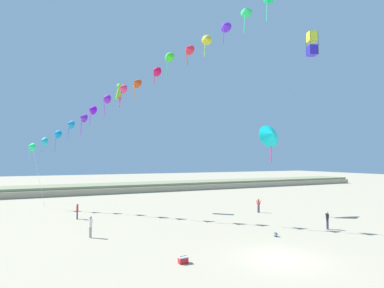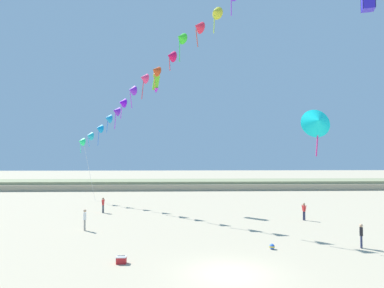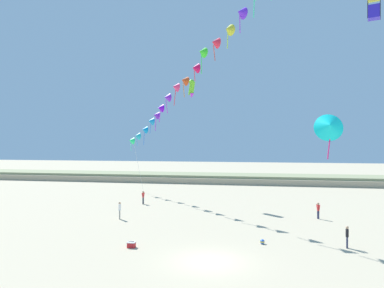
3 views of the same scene
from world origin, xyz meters
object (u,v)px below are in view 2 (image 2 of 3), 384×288
large_kite_low_lead (156,82)px  person_far_left (85,218)px  person_near_left (361,234)px  beach_cooler (121,260)px  person_mid_center (304,210)px  large_kite_high_solo (317,122)px  beach_ball (272,246)px  person_near_right (103,204)px

large_kite_low_lead → person_far_left: bearing=-109.8°
person_near_left → large_kite_low_lead: large_kite_low_lead is taller
person_far_left → beach_cooler: (4.53, -8.77, -0.80)m
person_near_left → person_mid_center: 9.80m
large_kite_low_lead → large_kite_high_solo: size_ratio=0.54×
large_kite_low_lead → beach_ball: (9.15, -19.77, -15.22)m
person_mid_center → beach_ball: bearing=-120.5°
person_near_right → large_kite_high_solo: 23.55m
person_far_left → large_kite_low_lead: large_kite_low_lead is taller
person_near_right → beach_cooler: bearing=-74.2°
beach_cooler → beach_ball: bearing=15.7°
large_kite_low_lead → large_kite_high_solo: bearing=-36.2°
large_kite_high_solo → beach_ball: (-6.53, -8.29, -9.18)m
person_mid_center → large_kite_high_solo: (0.74, -1.56, 8.40)m
person_near_right → large_kite_high_solo: large_kite_high_solo is taller
person_near_left → beach_ball: size_ratio=4.50×
person_mid_center → beach_cooler: 19.81m
person_near_right → beach_ball: person_near_right is taller
person_far_left → large_kite_low_lead: bearing=70.2°
large_kite_low_lead → beach_ball: bearing=-65.2°
person_near_left → large_kite_high_solo: 11.78m
person_near_left → beach_cooler: 15.89m
person_near_right → large_kite_low_lead: bearing=43.0°
person_near_left → person_mid_center: bearing=91.8°
person_near_left → large_kite_high_solo: large_kite_high_solo is taller
beach_cooler → person_near_left: bearing=9.9°
large_kite_high_solo → person_near_right: bearing=162.8°
person_near_right → large_kite_high_solo: (21.01, -6.50, 8.40)m
person_near_right → beach_cooler: person_near_right is taller
person_near_left → person_near_right: person_near_right is taller
large_kite_low_lead → person_near_right: bearing=-137.0°
large_kite_high_solo → large_kite_low_lead: bearing=143.8°
person_near_left → person_near_right: bearing=144.4°
large_kite_high_solo → beach_cooler: 21.49m
person_near_left → beach_cooler: person_near_left is taller
beach_cooler → person_far_left: bearing=117.3°
beach_ball → person_far_left: bearing=156.6°
person_mid_center → beach_ball: person_mid_center is taller
person_mid_center → large_kite_low_lead: (-14.94, 9.92, 14.44)m
person_far_left → beach_ball: bearing=-23.4°
person_near_left → person_mid_center: size_ratio=0.98×
beach_cooler → large_kite_high_solo: bearing=34.3°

